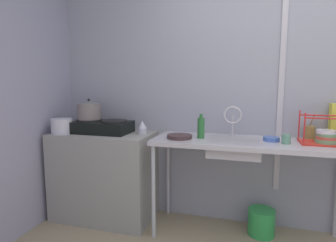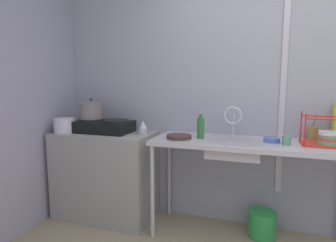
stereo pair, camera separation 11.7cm
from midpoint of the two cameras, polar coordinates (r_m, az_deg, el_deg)
name	(u,v)px [view 2 (the right image)]	position (r m, az deg, el deg)	size (l,w,h in m)	color
wall_back	(294,98)	(2.75, 26.01, 4.37)	(5.46, 0.10, 2.50)	#9496A5
wall_metal_strip	(283,84)	(2.68, 24.20, 7.09)	(0.05, 0.01, 2.00)	#BAB3BC
counter_concrete	(106,174)	(2.94, -11.74, -10.88)	(1.00, 0.55, 0.89)	gray
counter_sink	(247,149)	(2.46, 17.65, -5.63)	(1.66, 0.55, 0.89)	#BAB3BC
stove	(103,126)	(2.83, -12.23, -1.04)	(0.58, 0.34, 0.13)	black
pot_on_left_burner	(91,110)	(2.89, -14.70, 2.30)	(0.24, 0.24, 0.21)	slate
pot_beside_stove	(64,125)	(2.91, -19.82, -0.87)	(0.21, 0.21, 0.15)	silver
percolator	(143,127)	(2.68, -4.04, -1.36)	(0.09, 0.09, 0.13)	silver
sink_basin	(233,149)	(2.42, 14.89, -5.64)	(0.44, 0.35, 0.13)	#BAB3BC
faucet	(233,117)	(2.52, 14.75, 0.80)	(0.16, 0.09, 0.29)	#BAB3BC
frying_pan	(179,137)	(2.46, 3.68, -3.30)	(0.23, 0.23, 0.03)	#3F2B2C
dish_rack	(329,139)	(2.53, 31.77, -3.28)	(0.40, 0.25, 0.26)	red
cup_by_rack	(286,140)	(2.41, 24.87, -3.69)	(0.07, 0.07, 0.08)	slate
small_bowl_on_drainboard	(272,140)	(2.48, 22.19, -3.70)	(0.14, 0.14, 0.04)	#4362B4
bottle_by_sink	(201,128)	(2.47, 8.21, -1.44)	(0.06, 0.06, 0.22)	#2B6D34
utensil_jar	(313,134)	(2.70, 29.15, -2.33)	(0.08, 0.08, 0.23)	olive
bucket_on_floor	(262,224)	(2.78, 20.28, -19.65)	(0.24, 0.24, 0.24)	green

